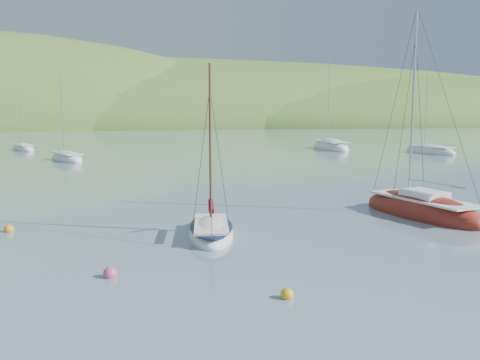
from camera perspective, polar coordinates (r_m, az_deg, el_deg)
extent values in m
plane|color=slate|center=(18.09, 4.59, -10.72)|extent=(700.00, 700.00, 0.00)
ellipsoid|color=#3E6325|center=(186.42, -12.21, 5.88)|extent=(440.00, 110.00, 44.00)
ellipsoid|color=#3E6325|center=(200.53, 14.68, 5.93)|extent=(240.00, 100.00, 34.00)
ellipsoid|color=white|center=(24.12, -3.09, -5.74)|extent=(2.87, 5.61, 1.31)
cube|color=white|center=(23.91, -3.10, -4.69)|extent=(2.17, 4.36, 0.10)
cylinder|color=brown|center=(24.14, -3.18, 3.89)|extent=(0.12, 0.12, 7.13)
ellipsoid|color=#111C39|center=(24.03, -3.10, -4.87)|extent=(2.82, 5.55, 0.22)
cylinder|color=#620D13|center=(23.20, -3.10, -2.78)|extent=(0.69, 2.57, 0.24)
ellipsoid|color=maroon|center=(29.99, 18.77, -3.33)|extent=(4.33, 8.40, 2.21)
cube|color=white|center=(29.75, 19.05, -1.92)|extent=(3.28, 6.53, 0.10)
cylinder|color=#AEADB2|center=(30.16, 17.96, 7.74)|extent=(0.12, 0.12, 10.01)
cube|color=white|center=(29.71, 19.07, -1.46)|extent=(1.93, 2.50, 0.42)
cylinder|color=#AEADB2|center=(29.05, 20.23, -0.38)|extent=(0.87, 3.78, 0.09)
ellipsoid|color=white|center=(60.48, -18.00, 2.12)|extent=(4.86, 7.29, 1.88)
cube|color=white|center=(60.29, -17.98, 2.74)|extent=(3.72, 5.66, 0.10)
cylinder|color=#AEADB2|center=(61.01, -18.43, 6.63)|extent=(0.12, 0.12, 8.27)
ellipsoid|color=white|center=(73.85, 9.66, 3.40)|extent=(3.89, 9.86, 2.64)
cube|color=white|center=(73.60, 9.73, 4.10)|extent=(2.92, 7.69, 0.10)
cylinder|color=#AEADB2|center=(74.74, 9.46, 8.60)|extent=(0.12, 0.12, 11.65)
ellipsoid|color=white|center=(76.90, -22.12, 3.05)|extent=(4.45, 6.47, 1.67)
cube|color=white|center=(76.75, -22.12, 3.49)|extent=(3.40, 5.02, 0.10)
cylinder|color=#AEADB2|center=(77.42, -22.43, 6.20)|extent=(0.12, 0.12, 7.35)
ellipsoid|color=white|center=(70.37, 19.59, 2.81)|extent=(4.59, 7.83, 2.02)
cube|color=white|center=(70.22, 19.71, 3.37)|extent=(3.50, 6.08, 0.10)
cylinder|color=#AEADB2|center=(70.72, 19.23, 6.99)|extent=(0.12, 0.12, 8.87)
sphere|color=yellow|center=(16.56, 5.04, -12.07)|extent=(0.40, 0.40, 0.40)
sphere|color=#D25274|center=(18.94, -13.68, -9.69)|extent=(0.48, 0.48, 0.48)
sphere|color=orange|center=(29.59, 17.55, -3.51)|extent=(0.39, 0.39, 0.39)
sphere|color=orange|center=(27.05, -23.43, -4.84)|extent=(0.45, 0.45, 0.45)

